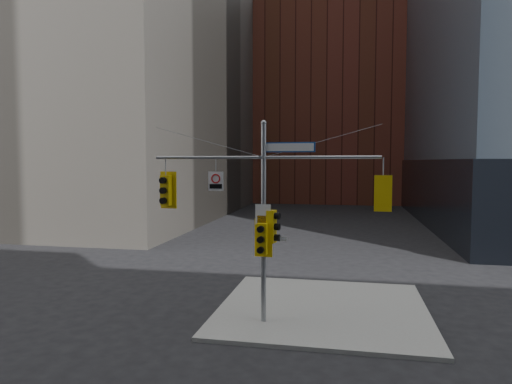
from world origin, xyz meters
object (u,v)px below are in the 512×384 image
at_px(traffic_light_pole_side, 273,227).
at_px(traffic_light_pole_front, 262,239).
at_px(street_sign_blade, 289,147).
at_px(regulatory_sign_arm, 216,181).
at_px(traffic_light_east_arm, 383,193).
at_px(traffic_light_west_arm, 166,190).
at_px(signal_assembly, 264,202).

xyz_separation_m(traffic_light_pole_side, traffic_light_pole_front, (-0.33, -0.26, -0.40)).
relative_size(street_sign_blade, regulatory_sign_arm, 2.63).
bearing_deg(regulatory_sign_arm, traffic_light_pole_side, -0.61).
relative_size(traffic_light_east_arm, traffic_light_pole_front, 0.90).
distance_m(traffic_light_west_arm, traffic_light_east_arm, 7.71).
height_order(signal_assembly, street_sign_blade, signal_assembly).
height_order(traffic_light_west_arm, traffic_light_pole_side, traffic_light_west_arm).
bearing_deg(signal_assembly, traffic_light_west_arm, 179.79).
xyz_separation_m(signal_assembly, traffic_light_west_arm, (-3.65, 0.01, 0.38)).
xyz_separation_m(signal_assembly, street_sign_blade, (0.90, 0.00, 1.93)).
bearing_deg(traffic_light_pole_front, street_sign_blade, 21.47).
height_order(signal_assembly, traffic_light_east_arm, signal_assembly).
bearing_deg(traffic_light_pole_side, signal_assembly, 101.23).
distance_m(traffic_light_west_arm, traffic_light_pole_side, 4.17).
relative_size(traffic_light_west_arm, traffic_light_pole_side, 1.19).
xyz_separation_m(traffic_light_east_arm, regulatory_sign_arm, (-5.80, -0.02, 0.37)).
bearing_deg(signal_assembly, traffic_light_pole_front, -89.88).
relative_size(traffic_light_pole_side, traffic_light_pole_front, 0.86).
relative_size(signal_assembly, street_sign_blade, 4.44).
xyz_separation_m(traffic_light_west_arm, traffic_light_east_arm, (7.71, -0.01, 0.00)).
xyz_separation_m(traffic_light_pole_side, regulatory_sign_arm, (-2.07, -0.02, 1.60)).
relative_size(traffic_light_east_arm, street_sign_blade, 0.67).
distance_m(traffic_light_east_arm, street_sign_blade, 3.51).
distance_m(traffic_light_west_arm, regulatory_sign_arm, 1.95).
bearing_deg(street_sign_blade, traffic_light_pole_front, -160.62).
bearing_deg(regulatory_sign_arm, traffic_light_west_arm, 177.90).
distance_m(signal_assembly, traffic_light_pole_side, 0.91).
relative_size(signal_assembly, regulatory_sign_arm, 11.68).
distance_m(street_sign_blade, regulatory_sign_arm, 2.89).
distance_m(traffic_light_pole_side, street_sign_blade, 2.84).
height_order(signal_assembly, traffic_light_pole_side, signal_assembly).
height_order(street_sign_blade, regulatory_sign_arm, street_sign_blade).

